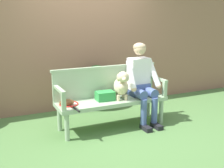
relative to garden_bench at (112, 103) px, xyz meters
The scene contains 12 objects.
ground_plane 0.40m from the garden_bench, ahead, with size 40.00×40.00×0.00m, color #4C753D.
brick_garden_fence 1.53m from the garden_bench, 90.00° to the left, with size 8.00×0.30×2.34m, color #936651.
hedge_bush_far_left 1.01m from the garden_bench, 81.85° to the left, with size 0.70×0.51×0.84m, color #194C1E.
garden_bench is the anchor object (origin of this frame).
bench_backrest 0.39m from the garden_bench, 90.00° to the left, with size 1.82×0.06×0.50m.
bench_armrest_left_end 0.89m from the garden_bench, behind, with size 0.06×0.52×0.28m.
bench_armrest_right_end 0.89m from the garden_bench, ahead, with size 0.06×0.52×0.28m.
person_seated 0.62m from the garden_bench, ahead, with size 0.56×0.66×1.33m.
dog_on_bench 0.33m from the garden_bench, 29.68° to the right, with size 0.30×0.47×0.47m.
tennis_racket 0.70m from the garden_bench, behind, with size 0.31×0.57×0.03m.
baseball_glove 0.75m from the garden_bench, behind, with size 0.22×0.17×0.09m, color brown.
sports_bag 0.17m from the garden_bench, behind, with size 0.28×0.20×0.14m, color #2D8E42.
Camera 1 is at (-1.86, -3.96, 1.76)m, focal length 46.05 mm.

